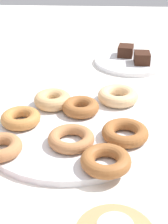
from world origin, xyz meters
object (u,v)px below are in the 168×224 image
at_px(cake_plate, 131,62).
at_px(brownie_far, 142,58).
at_px(donut_plate, 69,127).
at_px(brownie_near, 126,51).
at_px(donut_0, 81,107).
at_px(donut_1, 125,133).
at_px(donut_7, 118,96).
at_px(donut_3, 106,161).
at_px(donut_2, 71,139).
at_px(donut_5, 21,118).
at_px(donut_6, 0,147).
at_px(donut_4, 53,100).

height_order(cake_plate, brownie_far, brownie_far).
bearing_deg(donut_plate, brownie_near, 161.81).
xyz_separation_m(donut_0, donut_1, (0.10, 0.09, -0.00)).
relative_size(donut_7, brownie_far, 1.79).
relative_size(donut_0, donut_3, 0.93).
bearing_deg(donut_2, donut_1, 103.09).
bearing_deg(donut_7, donut_5, -61.97).
height_order(donut_6, brownie_near, brownie_near).
relative_size(donut_3, donut_6, 1.10).
height_order(donut_3, donut_4, donut_4).
height_order(donut_5, donut_6, same).
bearing_deg(donut_1, donut_4, -129.06).
relative_size(donut_0, donut_2, 0.93).
relative_size(cake_plate, brownie_far, 4.23).
relative_size(donut_6, cake_plate, 0.36).
bearing_deg(cake_plate, donut_3, -8.87).
distance_m(donut_0, donut_1, 0.13).
xyz_separation_m(donut_3, donut_4, (-0.21, -0.12, 0.00)).
bearing_deg(donut_1, donut_plate, -112.19).
relative_size(donut_0, donut_4, 0.96).
bearing_deg(donut_0, donut_6, -40.79).
distance_m(donut_5, donut_6, 0.11).
bearing_deg(cake_plate, brownie_far, 45.00).
height_order(donut_4, donut_5, donut_4).
distance_m(donut_4, cake_plate, 0.37).
bearing_deg(donut_7, donut_6, -45.64).
height_order(donut_0, donut_1, donut_0).
height_order(donut_7, brownie_far, brownie_far).
distance_m(donut_3, cake_plate, 0.53).
xyz_separation_m(donut_3, brownie_near, (-0.55, 0.06, 0.00)).
bearing_deg(donut_4, donut_2, 19.91).
xyz_separation_m(donut_0, donut_7, (-0.06, 0.08, 0.00)).
distance_m(donut_0, donut_7, 0.10).
relative_size(donut_plate, donut_3, 4.10).
bearing_deg(donut_plate, donut_3, 28.71).
bearing_deg(brownie_far, cake_plate, -135.00).
bearing_deg(donut_0, cake_plate, 158.07).
height_order(donut_3, donut_5, same).
bearing_deg(donut_6, donut_5, 172.10).
relative_size(donut_5, donut_6, 1.04).
bearing_deg(brownie_far, donut_plate, -26.89).
relative_size(donut_1, brownie_near, 1.71).
height_order(donut_5, cake_plate, donut_5).
xyz_separation_m(donut_1, donut_5, (-0.05, -0.21, -0.00)).
distance_m(donut_1, donut_4, 0.20).
distance_m(donut_2, cake_plate, 0.48).
bearing_deg(donut_plate, donut_5, -90.80).
distance_m(donut_0, brownie_far, 0.35).
xyz_separation_m(donut_0, brownie_near, (-0.37, 0.12, 0.00)).
bearing_deg(brownie_far, donut_4, -39.14).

